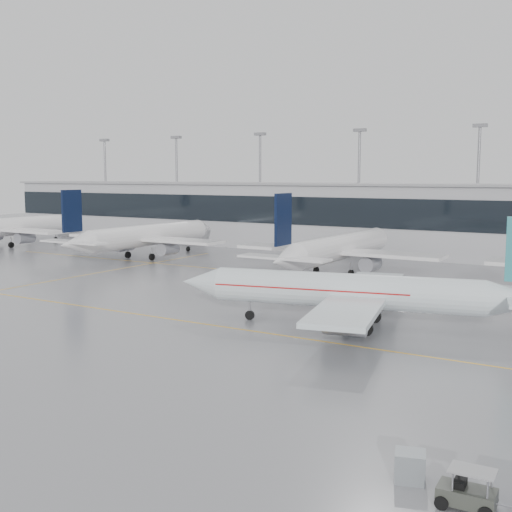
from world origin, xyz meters
The scene contains 14 objects.
ground centered at (0.00, 0.00, 0.00)m, with size 320.00×320.00×0.00m, color gray.
taxi_line_main centered at (0.00, 0.00, 0.01)m, with size 120.00×0.25×0.01m, color gold.
taxi_line_north centered at (0.00, 30.00, 0.01)m, with size 120.00×0.25×0.01m, color gold.
taxi_line_cross centered at (-30.00, 15.00, 0.01)m, with size 0.25×60.00×0.01m, color gold.
terminal centered at (0.00, 62.00, 6.00)m, with size 180.00×15.00×12.00m, color #A3A3A7.
terminal_glass centered at (0.00, 54.45, 7.50)m, with size 180.00×0.20×5.00m, color black.
terminal_roof centered at (0.00, 62.00, 12.20)m, with size 182.00×16.00×0.40m, color gray.
light_masts centered at (0.00, 68.00, 13.34)m, with size 156.40×1.00×22.60m.
air_canada_jet centered at (14.49, 6.01, 3.25)m, with size 33.69×26.69×10.37m.
parked_jet_a centered at (-70.00, 33.69, 3.71)m, with size 29.64×36.96×11.72m.
parked_jet_b centered at (-35.00, 33.69, 3.71)m, with size 29.64×36.96×11.72m.
parked_jet_c centered at (0.00, 33.69, 3.71)m, with size 29.64×36.96×11.72m.
baggage_tug centered at (30.56, -21.46, 0.60)m, with size 3.54×1.56×1.71m.
gse_unit centered at (27.78, -20.33, 0.68)m, with size 1.36×1.26×1.36m, color gray.
Camera 1 is at (36.12, -47.50, 13.73)m, focal length 45.00 mm.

